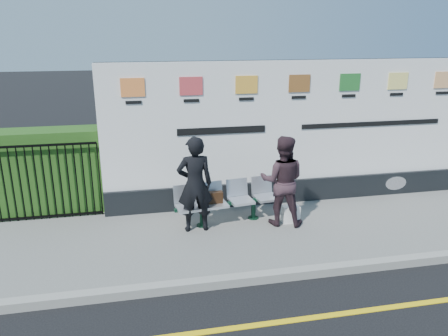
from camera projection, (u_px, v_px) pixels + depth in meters
name	position (u px, v px, depth m)	size (l,w,h in m)	color
ground	(354.00, 312.00, 5.98)	(80.00, 80.00, 0.00)	black
pavement	(291.00, 230.00, 8.29)	(14.00, 3.00, 0.12)	slate
kerb	(324.00, 270.00, 6.89)	(14.00, 0.18, 0.14)	gray
yellow_line	(354.00, 312.00, 5.98)	(14.00, 0.10, 0.01)	yellow
billboard	(295.00, 143.00, 9.24)	(8.00, 0.30, 3.00)	black
hedge	(49.00, 171.00, 8.83)	(2.35, 0.70, 1.70)	#275218
railing	(45.00, 182.00, 8.44)	(2.05, 0.06, 1.54)	black
bench	(228.00, 212.00, 8.45)	(2.03, 0.53, 0.43)	silver
woman_left	(195.00, 184.00, 7.92)	(0.66, 0.43, 1.80)	black
woman_right	(282.00, 181.00, 8.21)	(0.84, 0.66, 1.73)	#342228
handbag_brown	(215.00, 197.00, 8.27)	(0.28, 0.12, 0.22)	black
carrier_bag_white	(291.00, 214.00, 8.47)	(0.33, 0.20, 0.33)	white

